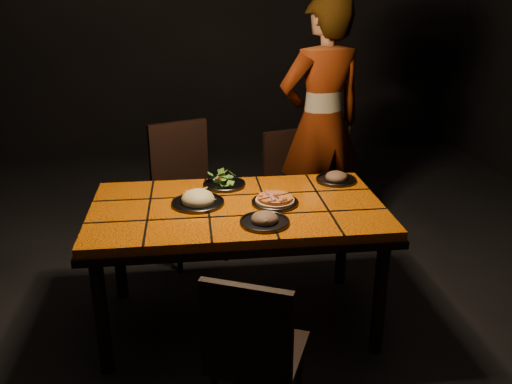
{
  "coord_description": "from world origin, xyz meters",
  "views": [
    {
      "loc": [
        -0.23,
        -2.75,
        1.89
      ],
      "look_at": [
        0.1,
        0.0,
        0.82
      ],
      "focal_mm": 38.0,
      "sensor_mm": 36.0,
      "label": 1
    }
  ],
  "objects": [
    {
      "name": "plate_pizza",
      "position": [
        0.21,
        -0.01,
        0.77
      ],
      "size": [
        0.28,
        0.28,
        0.04
      ],
      "color": "#323236",
      "rests_on": "dining_table"
    },
    {
      "name": "dining_table",
      "position": [
        0.0,
        0.0,
        0.67
      ],
      "size": [
        1.62,
        0.92,
        0.75
      ],
      "color": "orange",
      "rests_on": "ground"
    },
    {
      "name": "plate_pasta",
      "position": [
        -0.21,
        0.04,
        0.77
      ],
      "size": [
        0.29,
        0.29,
        0.1
      ],
      "color": "#323236",
      "rests_on": "dining_table"
    },
    {
      "name": "plate_mushroom_b",
      "position": [
        0.64,
        0.31,
        0.77
      ],
      "size": [
        0.25,
        0.25,
        0.08
      ],
      "color": "#323236",
      "rests_on": "dining_table"
    },
    {
      "name": "chair_far_left",
      "position": [
        -0.29,
        0.95,
        0.56
      ],
      "size": [
        0.57,
        0.57,
        0.97
      ],
      "rotation": [
        0.0,
        0.0,
        0.39
      ],
      "color": "black",
      "rests_on": "ground"
    },
    {
      "name": "chair_near",
      "position": [
        -0.02,
        -0.9,
        0.48
      ],
      "size": [
        0.49,
        0.49,
        0.83
      ],
      "rotation": [
        0.0,
        0.0,
        2.73
      ],
      "color": "black",
      "rests_on": "ground"
    },
    {
      "name": "diner",
      "position": [
        0.72,
        1.04,
        0.93
      ],
      "size": [
        0.78,
        0.62,
        1.86
      ],
      "primitive_type": "imported",
      "rotation": [
        0.0,
        0.0,
        3.43
      ],
      "color": "brown",
      "rests_on": "ground"
    },
    {
      "name": "plate_mushroom_a",
      "position": [
        0.12,
        -0.26,
        0.77
      ],
      "size": [
        0.26,
        0.26,
        0.08
      ],
      "color": "#323236",
      "rests_on": "dining_table"
    },
    {
      "name": "chair_far_right",
      "position": [
        0.51,
        1.06,
        0.49
      ],
      "size": [
        0.48,
        0.48,
        0.86
      ],
      "rotation": [
        0.0,
        0.0,
        0.29
      ],
      "color": "black",
      "rests_on": "ground"
    },
    {
      "name": "plate_salad",
      "position": [
        -0.05,
        0.31,
        0.78
      ],
      "size": [
        0.26,
        0.26,
        0.07
      ],
      "color": "#323236",
      "rests_on": "dining_table"
    },
    {
      "name": "room_shell",
      "position": [
        0.0,
        0.0,
        1.5
      ],
      "size": [
        6.04,
        7.04,
        3.08
      ],
      "color": "black",
      "rests_on": "ground"
    }
  ]
}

